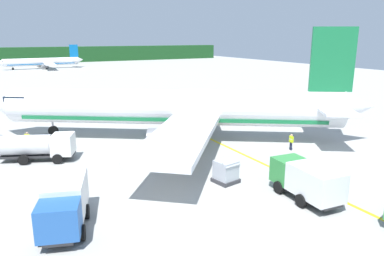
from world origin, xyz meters
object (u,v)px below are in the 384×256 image
(crew_marshaller, at_px, (291,141))
(service_truck_fuel, at_px, (39,146))
(airliner_far_taxiway, at_px, (43,62))
(cargo_container_near, at_px, (226,172))
(service_truck_pushback, at_px, (306,179))
(crew_supervisor, at_px, (183,155))
(airliner_foreground, at_px, (177,108))
(service_truck_catering, at_px, (64,203))
(crew_loader_left, at_px, (28,139))

(crew_marshaller, bearing_deg, service_truck_fuel, 159.27)
(airliner_far_taxiway, bearing_deg, cargo_container_near, -90.06)
(service_truck_fuel, distance_m, service_truck_pushback, 23.04)
(service_truck_pushback, relative_size, crew_supervisor, 3.22)
(airliner_foreground, relative_size, cargo_container_near, 19.02)
(crew_supervisor, bearing_deg, service_truck_catering, -150.98)
(airliner_foreground, height_order, crew_loader_left, airliner_foreground)
(service_truck_catering, relative_size, crew_loader_left, 3.53)
(airliner_far_taxiway, height_order, service_truck_catering, airliner_far_taxiway)
(service_truck_pushback, relative_size, crew_marshaller, 3.36)
(service_truck_pushback, xyz_separation_m, crew_supervisor, (-4.49, 9.82, -0.45))
(airliner_foreground, relative_size, crew_marshaller, 22.40)
(crew_loader_left, bearing_deg, service_truck_catering, -87.92)
(service_truck_catering, height_order, crew_supervisor, service_truck_catering)
(airliner_far_taxiway, xyz_separation_m, service_truck_catering, (-12.15, -117.99, -0.81))
(airliner_foreground, xyz_separation_m, crew_marshaller, (7.97, -9.19, -2.43))
(crew_marshaller, distance_m, crew_supervisor, 11.55)
(airliner_foreground, distance_m, crew_supervisor, 9.28)
(cargo_container_near, bearing_deg, service_truck_pushback, -57.88)
(airliner_far_taxiway, bearing_deg, service_truck_fuel, -96.63)
(service_truck_catering, distance_m, cargo_container_near, 12.11)
(airliner_far_taxiway, distance_m, service_truck_catering, 118.62)
(airliner_far_taxiway, height_order, crew_marshaller, airliner_far_taxiway)
(service_truck_fuel, bearing_deg, crew_supervisor, -34.85)
(airliner_foreground, distance_m, airliner_far_taxiway, 103.81)
(crew_marshaller, xyz_separation_m, crew_loader_left, (-22.89, 12.87, 0.04))
(service_truck_pushback, height_order, crew_loader_left, service_truck_pushback)
(airliner_far_taxiway, distance_m, crew_supervisor, 112.05)
(airliner_foreground, distance_m, service_truck_catering, 20.22)
(airliner_far_taxiway, xyz_separation_m, crew_supervisor, (-1.42, -112.04, -1.32))
(airliner_far_taxiway, relative_size, service_truck_catering, 4.76)
(service_truck_pushback, bearing_deg, service_truck_catering, 165.74)
(crew_supervisor, bearing_deg, airliner_foreground, 66.82)
(service_truck_catering, bearing_deg, crew_supervisor, 29.02)
(airliner_far_taxiway, distance_m, crew_loader_left, 100.94)
(service_truck_pushback, distance_m, crew_loader_left, 26.92)
(cargo_container_near, relative_size, crew_supervisor, 1.13)
(airliner_foreground, distance_m, crew_loader_left, 15.54)
(crew_marshaller, bearing_deg, crew_supervisor, 175.31)
(airliner_foreground, distance_m, crew_marshaller, 12.41)
(service_truck_fuel, relative_size, crew_marshaller, 4.04)
(crew_marshaller, distance_m, crew_loader_left, 26.26)
(service_truck_pushback, distance_m, crew_supervisor, 10.81)
(service_truck_fuel, bearing_deg, airliner_foreground, 3.11)
(crew_marshaller, bearing_deg, crew_loader_left, 150.65)
(service_truck_fuel, xyz_separation_m, crew_supervisor, (10.73, -7.47, -0.39))
(crew_marshaller, bearing_deg, service_truck_catering, -167.31)
(crew_supervisor, bearing_deg, crew_loader_left, 133.66)
(airliner_far_taxiway, xyz_separation_m, cargo_container_near, (-0.12, -116.79, -1.46))
(cargo_container_near, xyz_separation_m, crew_marshaller, (10.20, 3.81, 0.09))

